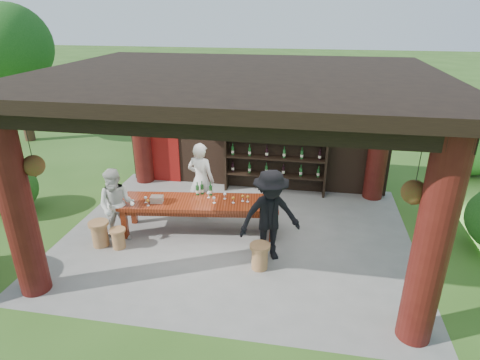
% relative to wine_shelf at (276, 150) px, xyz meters
% --- Properties ---
extents(ground, '(90.00, 90.00, 0.00)m').
position_rel_wine_shelf_xyz_m(ground, '(-0.58, -2.45, -1.18)').
color(ground, '#2D5119').
rests_on(ground, ground).
extents(pavilion, '(7.50, 6.00, 3.60)m').
position_rel_wine_shelf_xyz_m(pavilion, '(-0.59, -2.02, 0.95)').
color(pavilion, slate).
rests_on(pavilion, ground).
extents(wine_shelf, '(2.68, 0.41, 2.36)m').
position_rel_wine_shelf_xyz_m(wine_shelf, '(0.00, 0.00, 0.00)').
color(wine_shelf, black).
rests_on(wine_shelf, ground).
extents(tasting_table, '(3.47, 1.32, 0.75)m').
position_rel_wine_shelf_xyz_m(tasting_table, '(-1.40, -2.41, -0.55)').
color(tasting_table, '#551C0C').
rests_on(tasting_table, ground).
extents(stool_near_left, '(0.33, 0.33, 0.43)m').
position_rel_wine_shelf_xyz_m(stool_near_left, '(-2.89, -3.35, -0.95)').
color(stool_near_left, olive).
rests_on(stool_near_left, ground).
extents(stool_near_right, '(0.39, 0.39, 0.51)m').
position_rel_wine_shelf_xyz_m(stool_near_right, '(0.07, -3.55, -0.91)').
color(stool_near_right, olive).
rests_on(stool_near_right, ground).
extents(stool_far_left, '(0.41, 0.41, 0.54)m').
position_rel_wine_shelf_xyz_m(stool_far_left, '(-3.30, -3.33, -0.89)').
color(stool_far_left, olive).
rests_on(stool_far_left, ground).
extents(host, '(0.74, 0.57, 1.81)m').
position_rel_wine_shelf_xyz_m(host, '(-1.56, -1.66, -0.28)').
color(host, silver).
rests_on(host, ground).
extents(guest_woman, '(0.86, 0.71, 1.60)m').
position_rel_wine_shelf_xyz_m(guest_woman, '(-3.00, -3.02, -0.38)').
color(guest_woman, beige).
rests_on(guest_woman, ground).
extents(guest_man, '(1.38, 1.13, 1.86)m').
position_rel_wine_shelf_xyz_m(guest_man, '(0.20, -3.17, -0.25)').
color(guest_man, black).
rests_on(guest_man, ground).
extents(table_bottles, '(0.37, 0.15, 0.31)m').
position_rel_wine_shelf_xyz_m(table_bottles, '(-1.40, -2.08, -0.28)').
color(table_bottles, '#194C1E').
rests_on(table_bottles, tasting_table).
extents(table_glasses, '(2.20, 0.67, 0.15)m').
position_rel_wine_shelf_xyz_m(table_glasses, '(-1.20, -2.41, -0.36)').
color(table_glasses, silver).
rests_on(table_glasses, tasting_table).
extents(napkin_basket, '(0.28, 0.21, 0.14)m').
position_rel_wine_shelf_xyz_m(napkin_basket, '(-2.28, -2.63, -0.36)').
color(napkin_basket, '#BF6672').
rests_on(napkin_basket, tasting_table).
extents(shrubs, '(15.01, 9.13, 1.36)m').
position_rel_wine_shelf_xyz_m(shrubs, '(2.40, -1.89, -0.63)').
color(shrubs, '#194C14').
rests_on(shrubs, ground).
extents(trees, '(21.11, 10.58, 4.80)m').
position_rel_wine_shelf_xyz_m(trees, '(2.39, -0.66, 2.19)').
color(trees, '#3F2819').
rests_on(trees, ground).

